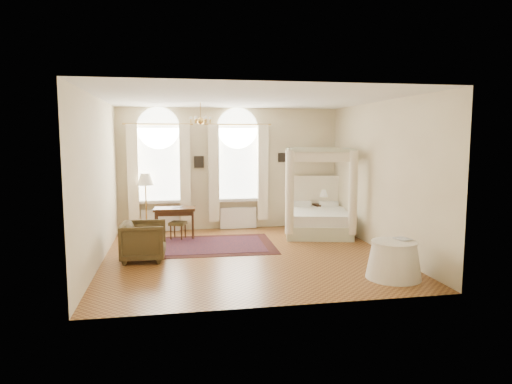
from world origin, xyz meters
The scene contains 18 objects.
ground centered at (0.00, 0.00, 0.00)m, with size 6.00×6.00×0.00m, color brown.
room_walls centered at (0.00, 0.00, 1.98)m, with size 6.00×6.00×6.00m.
window_left centered at (-1.90, 2.87, 1.49)m, with size 1.62×0.27×3.29m.
window_right centered at (0.20, 2.87, 1.49)m, with size 1.62×0.27×3.29m.
chandelier centered at (-0.90, 1.20, 2.91)m, with size 0.51×0.45×0.50m.
wall_pictures centered at (0.09, 2.97, 1.89)m, with size 2.54×0.03×0.39m.
canopy_bed centered at (2.14, 1.88, 0.51)m, with size 2.08×2.37×2.24m.
nightstand centered at (2.54, 2.70, 0.33)m, with size 0.46×0.42×0.66m, color #3D2110.
nightstand_lamp centered at (2.62, 2.80, 0.92)m, with size 0.27×0.27×0.39m.
writing_desk centered at (-1.53, 2.02, 0.65)m, with size 1.05×0.59×0.76m.
laptop centered at (-1.46, 2.10, 0.78)m, with size 0.32×0.21×0.03m, color black.
stool centered at (-1.45, 1.89, 0.36)m, with size 0.48×0.48×0.43m.
armchair centered at (-2.16, 0.00, 0.40)m, with size 0.86×0.88×0.80m, color #40331B.
coffee_table centered at (-2.25, 0.47, 0.38)m, with size 0.66×0.49×0.42m.
floor_lamp centered at (-2.25, 2.54, 1.36)m, with size 0.41×0.41×1.59m.
oriental_rug centered at (-0.74, 1.04, 0.01)m, with size 3.04×2.22×0.01m.
side_table centered at (2.31, -2.02, 0.33)m, with size 0.98×0.98×0.67m.
book centered at (2.42, -1.94, 0.68)m, with size 0.22×0.29×0.03m, color black.
Camera 1 is at (-1.55, -9.39, 2.52)m, focal length 32.00 mm.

